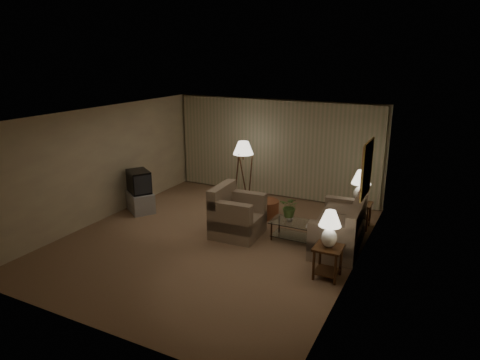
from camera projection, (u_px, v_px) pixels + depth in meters
name	position (u px, v px, depth m)	size (l,w,h in m)	color
ground	(213.00, 239.00, 9.29)	(7.00, 7.00, 0.00)	#825E48
room_shell	(245.00, 147.00, 10.07)	(6.04, 7.02, 2.72)	beige
sofa	(339.00, 229.00, 8.82)	(1.91, 1.14, 0.80)	gray
armchair	(238.00, 216.00, 9.39)	(1.13, 1.08, 0.88)	gray
side_table_near	(328.00, 257.00, 7.60)	(0.49, 0.49, 0.60)	#371C0F
side_table_far	(359.00, 211.00, 9.82)	(0.55, 0.46, 0.60)	#371C0F
table_lamp_near	(330.00, 226.00, 7.43)	(0.39, 0.39, 0.68)	white
table_lamp_far	(361.00, 184.00, 9.64)	(0.44, 0.44, 0.76)	white
coffee_table	(296.00, 228.00, 9.15)	(1.08, 0.59, 0.41)	silver
tv_cabinet	(140.00, 201.00, 10.90)	(1.00, 0.91, 0.50)	#A0A0A2
crt_tv	(139.00, 181.00, 10.75)	(0.81, 0.75, 0.56)	black
floor_lamp	(243.00, 171.00, 11.38)	(0.54, 0.54, 1.67)	#371C0F
ottoman	(266.00, 209.00, 10.48)	(0.64, 0.64, 0.43)	#9A4D34
vase	(290.00, 218.00, 9.15)	(0.16, 0.16, 0.17)	white
flowers	(290.00, 204.00, 9.06)	(0.42, 0.36, 0.47)	#557E38
book	(306.00, 226.00, 8.92)	(0.15, 0.20, 0.02)	olive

